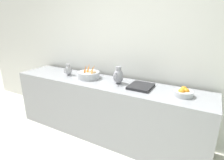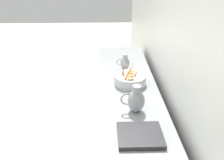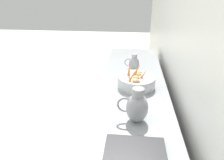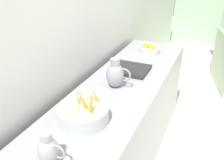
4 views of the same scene
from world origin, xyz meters
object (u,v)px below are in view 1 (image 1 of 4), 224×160
at_px(metal_pitcher_tall, 118,76).
at_px(vegetable_colander, 89,75).
at_px(orange_bowl, 183,93).
at_px(metal_pitcher_short, 68,70).

bearing_deg(metal_pitcher_tall, vegetable_colander, -90.26).
distance_m(orange_bowl, metal_pitcher_tall, 0.91).
bearing_deg(vegetable_colander, orange_bowl, 88.71).
height_order(orange_bowl, metal_pitcher_short, metal_pitcher_short).
bearing_deg(vegetable_colander, metal_pitcher_tall, 89.74).
bearing_deg(metal_pitcher_short, vegetable_colander, 93.56).
xyz_separation_m(metal_pitcher_tall, metal_pitcher_short, (0.02, -0.93, -0.03)).
height_order(orange_bowl, metal_pitcher_tall, metal_pitcher_tall).
xyz_separation_m(vegetable_colander, metal_pitcher_short, (0.03, -0.40, 0.03)).
height_order(vegetable_colander, metal_pitcher_short, vegetable_colander).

